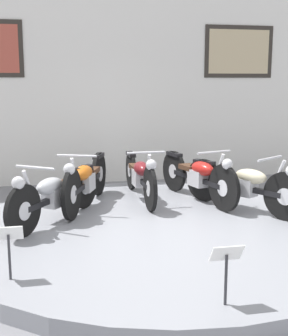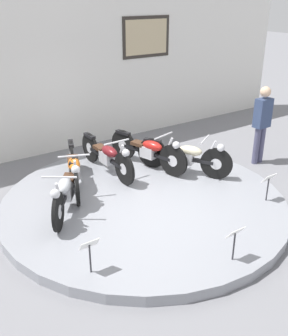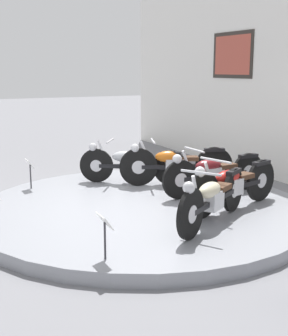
# 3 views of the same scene
# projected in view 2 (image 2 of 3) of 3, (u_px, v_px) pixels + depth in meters

# --- Properties ---
(ground_plane) EXTENTS (60.00, 60.00, 0.00)m
(ground_plane) POSITION_uv_depth(u_px,v_px,m) (144.00, 206.00, 7.07)
(ground_plane) COLOR slate
(display_platform) EXTENTS (5.01, 5.01, 0.17)m
(display_platform) POSITION_uv_depth(u_px,v_px,m) (144.00, 202.00, 7.03)
(display_platform) COLOR gray
(display_platform) RESTS_ON ground_plane
(back_wall) EXTENTS (14.00, 0.22, 4.53)m
(back_wall) POSITION_uv_depth(u_px,v_px,m) (55.00, 53.00, 8.78)
(back_wall) COLOR white
(back_wall) RESTS_ON ground_plane
(motorcycle_silver) EXTENTS (1.19, 1.63, 0.78)m
(motorcycle_silver) POSITION_uv_depth(u_px,v_px,m) (66.00, 189.00, 6.49)
(motorcycle_silver) COLOR black
(motorcycle_silver) RESTS_ON display_platform
(motorcycle_orange) EXTENTS (0.80, 1.90, 0.81)m
(motorcycle_orange) POSITION_uv_depth(u_px,v_px,m) (74.00, 168.00, 7.19)
(motorcycle_orange) COLOR black
(motorcycle_orange) RESTS_ON display_platform
(motorcycle_maroon) EXTENTS (0.54, 1.98, 0.79)m
(motorcycle_maroon) POSITION_uv_depth(u_px,v_px,m) (107.00, 155.00, 7.82)
(motorcycle_maroon) COLOR black
(motorcycle_maroon) RESTS_ON display_platform
(motorcycle_red) EXTENTS (0.65, 1.95, 0.80)m
(motorcycle_red) POSITION_uv_depth(u_px,v_px,m) (149.00, 150.00, 8.05)
(motorcycle_red) COLOR black
(motorcycle_red) RESTS_ON display_platform
(motorcycle_cream) EXTENTS (1.07, 1.73, 0.79)m
(motorcycle_cream) POSITION_uv_depth(u_px,v_px,m) (185.00, 155.00, 7.80)
(motorcycle_cream) COLOR black
(motorcycle_cream) RESTS_ON display_platform
(info_placard_front_left) EXTENTS (0.26, 0.11, 0.51)m
(info_placard_front_left) POSITION_uv_depth(u_px,v_px,m) (89.00, 249.00, 4.98)
(info_placard_front_left) COLOR #333338
(info_placard_front_left) RESTS_ON display_platform
(info_placard_front_centre) EXTENTS (0.26, 0.11, 0.51)m
(info_placard_front_centre) POSITION_uv_depth(u_px,v_px,m) (235.00, 237.00, 5.22)
(info_placard_front_centre) COLOR #333338
(info_placard_front_centre) RESTS_ON display_platform
(info_placard_front_right) EXTENTS (0.26, 0.11, 0.51)m
(info_placard_front_right) POSITION_uv_depth(u_px,v_px,m) (269.00, 181.00, 6.76)
(info_placard_front_right) COLOR #333338
(info_placard_front_right) RESTS_ON display_platform
(visitor_standing) EXTENTS (0.36, 0.23, 1.72)m
(visitor_standing) POSITION_uv_depth(u_px,v_px,m) (262.00, 121.00, 8.48)
(visitor_standing) COLOR #4C4C6B
(visitor_standing) RESTS_ON ground_plane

